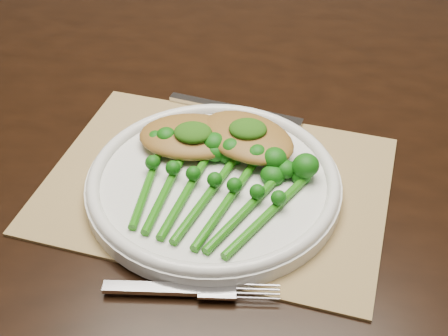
# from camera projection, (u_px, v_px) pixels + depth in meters

# --- Properties ---
(dining_table) EXTENTS (1.63, 0.96, 0.75)m
(dining_table) POSITION_uv_depth(u_px,v_px,m) (231.00, 264.00, 1.15)
(dining_table) COLOR black
(dining_table) RESTS_ON ground
(placemat) EXTENTS (0.45, 0.37, 0.00)m
(placemat) POSITION_uv_depth(u_px,v_px,m) (217.00, 184.00, 0.76)
(placemat) COLOR #9C804F
(placemat) RESTS_ON dining_table
(dinner_plate) EXTENTS (0.30, 0.30, 0.03)m
(dinner_plate) POSITION_uv_depth(u_px,v_px,m) (213.00, 182.00, 0.73)
(dinner_plate) COLOR silver
(dinner_plate) RESTS_ON placemat
(knife) EXTENTS (0.19, 0.06, 0.01)m
(knife) POSITION_uv_depth(u_px,v_px,m) (222.00, 107.00, 0.87)
(knife) COLOR silver
(knife) RESTS_ON placemat
(fork) EXTENTS (0.18, 0.03, 0.01)m
(fork) POSITION_uv_depth(u_px,v_px,m) (203.00, 290.00, 0.62)
(fork) COLOR silver
(fork) RESTS_ON placemat
(chicken_fillet_left) EXTENTS (0.13, 0.10, 0.03)m
(chicken_fillet_left) POSITION_uv_depth(u_px,v_px,m) (192.00, 136.00, 0.77)
(chicken_fillet_left) COLOR olive
(chicken_fillet_left) RESTS_ON dinner_plate
(chicken_fillet_right) EXTENTS (0.16, 0.15, 0.03)m
(chicken_fillet_right) POSITION_uv_depth(u_px,v_px,m) (247.00, 137.00, 0.76)
(chicken_fillet_right) COLOR olive
(chicken_fillet_right) RESTS_ON dinner_plate
(pesto_dollop_left) EXTENTS (0.05, 0.04, 0.02)m
(pesto_dollop_left) POSITION_uv_depth(u_px,v_px,m) (193.00, 132.00, 0.76)
(pesto_dollop_left) COLOR #164009
(pesto_dollop_left) RESTS_ON chicken_fillet_left
(pesto_dollop_right) EXTENTS (0.05, 0.04, 0.02)m
(pesto_dollop_right) POSITION_uv_depth(u_px,v_px,m) (248.00, 129.00, 0.75)
(pesto_dollop_right) COLOR #164009
(pesto_dollop_right) RESTS_ON chicken_fillet_right
(broccolini_bundle) EXTENTS (0.22, 0.23, 0.04)m
(broccolini_bundle) POSITION_uv_depth(u_px,v_px,m) (206.00, 198.00, 0.70)
(broccolini_bundle) COLOR #1B640D
(broccolini_bundle) RESTS_ON dinner_plate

